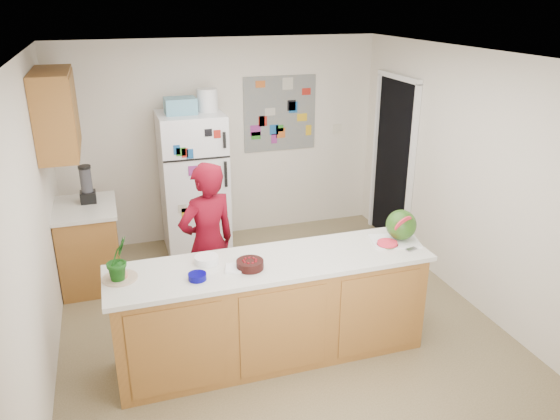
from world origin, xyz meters
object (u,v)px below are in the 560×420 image
object	(u,v)px
person	(208,244)
watermelon	(401,225)
refrigerator	(194,184)
cherry_bowl	(250,265)

from	to	relation	value
person	watermelon	xyz separation A→B (m)	(1.60, -0.70, 0.27)
watermelon	refrigerator	bearing A→B (deg)	122.04
person	watermelon	distance (m)	1.77
refrigerator	watermelon	xyz separation A→B (m)	(1.46, -2.33, 0.22)
person	cherry_bowl	distance (m)	0.86
watermelon	cherry_bowl	bearing A→B (deg)	-175.14
watermelon	cherry_bowl	size ratio (longest dim) A/B	1.23
refrigerator	person	distance (m)	1.64
refrigerator	person	xyz separation A→B (m)	(-0.14, -1.63, -0.06)
refrigerator	cherry_bowl	bearing A→B (deg)	-88.91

